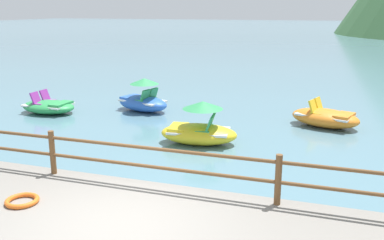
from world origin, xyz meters
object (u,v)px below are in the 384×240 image
(pedal_boat_2, at_px, (49,106))
(pedal_boat_3, at_px, (143,100))
(pedal_boat_1, at_px, (325,117))
(life_ring, at_px, (22,201))
(pedal_boat_0, at_px, (199,129))

(pedal_boat_2, relative_size, pedal_boat_3, 0.89)
(pedal_boat_3, bearing_deg, pedal_boat_1, -1.21)
(pedal_boat_2, bearing_deg, pedal_boat_3, 23.93)
(pedal_boat_2, bearing_deg, pedal_boat_1, 7.39)
(pedal_boat_1, height_order, pedal_boat_2, pedal_boat_1)
(pedal_boat_1, bearing_deg, pedal_boat_3, 178.79)
(life_ring, bearing_deg, pedal_boat_0, 73.99)
(pedal_boat_2, bearing_deg, life_ring, -56.52)
(pedal_boat_2, distance_m, pedal_boat_3, 3.55)
(life_ring, xyz_separation_m, pedal_boat_1, (5.05, 8.74, -0.13))
(pedal_boat_1, bearing_deg, pedal_boat_2, -172.61)
(life_ring, distance_m, pedal_boat_0, 5.85)
(pedal_boat_0, height_order, pedal_boat_3, pedal_boat_3)
(pedal_boat_1, height_order, pedal_boat_3, pedal_boat_3)
(pedal_boat_2, xyz_separation_m, pedal_boat_3, (3.24, 1.44, 0.17))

